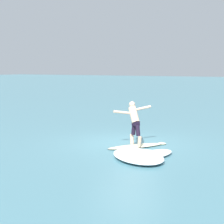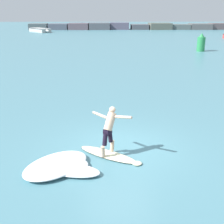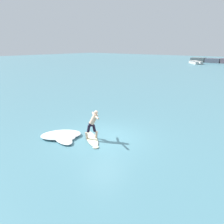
{
  "view_description": "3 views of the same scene",
  "coord_description": "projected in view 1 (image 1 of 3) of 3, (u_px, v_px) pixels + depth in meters",
  "views": [
    {
      "loc": [
        -12.43,
        -6.44,
        2.9
      ],
      "look_at": [
        0.18,
        0.78,
        1.15
      ],
      "focal_mm": 60.0,
      "sensor_mm": 36.0,
      "label": 1
    },
    {
      "loc": [
        -0.41,
        -10.04,
        4.75
      ],
      "look_at": [
        -0.25,
        0.99,
        1.02
      ],
      "focal_mm": 50.0,
      "sensor_mm": 36.0,
      "label": 2
    },
    {
      "loc": [
        7.63,
        -8.52,
        5.07
      ],
      "look_at": [
        -0.23,
        1.02,
        1.26
      ],
      "focal_mm": 35.0,
      "sensor_mm": 36.0,
      "label": 3
    }
  ],
  "objects": [
    {
      "name": "ground_plane",
      "position": [
        127.0,
        144.0,
        14.23
      ],
      "size": [
        200.0,
        200.0,
        0.0
      ],
      "primitive_type": "plane",
      "color": "teal"
    },
    {
      "name": "surfboard",
      "position": [
        137.0,
        146.0,
        13.61
      ],
      "size": [
        2.24,
        1.77,
        0.21
      ],
      "color": "beige",
      "rests_on": "ground"
    },
    {
      "name": "surfer",
      "position": [
        134.0,
        120.0,
        13.58
      ],
      "size": [
        1.33,
        1.02,
        1.58
      ],
      "color": "#CDA88B",
      "rests_on": "surfboard"
    },
    {
      "name": "wave_foam_at_tail",
      "position": [
        138.0,
        156.0,
        11.77
      ],
      "size": [
        2.55,
        2.65,
        0.23
      ],
      "color": "white",
      "rests_on": "ground"
    },
    {
      "name": "wave_foam_at_nose",
      "position": [
        152.0,
        155.0,
        12.05
      ],
      "size": [
        2.02,
        1.27,
        0.18
      ],
      "color": "white",
      "rests_on": "ground"
    },
    {
      "name": "wave_foam_beside",
      "position": [
        145.0,
        154.0,
        12.07
      ],
      "size": [
        1.64,
        1.54,
        0.19
      ],
      "color": "white",
      "rests_on": "ground"
    }
  ]
}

